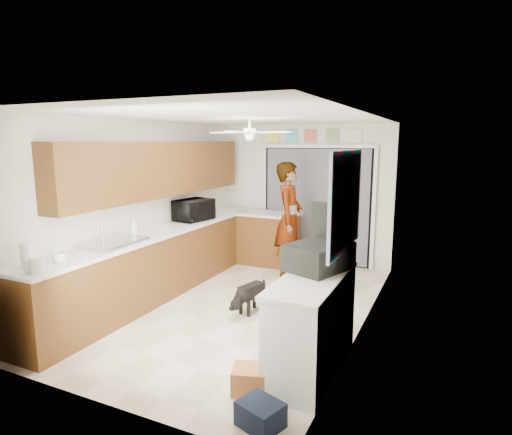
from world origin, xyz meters
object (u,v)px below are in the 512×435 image
(soap_bottle, at_px, (133,227))
(navy_crate, at_px, (260,414))
(cardboard_box, at_px, (253,380))
(man, at_px, (289,219))
(paper_towel_roll, at_px, (27,255))
(dog, at_px, (252,297))
(microwave, at_px, (194,210))
(suitcase, at_px, (319,256))
(cup, at_px, (59,258))

(soap_bottle, distance_m, navy_crate, 3.25)
(soap_bottle, distance_m, cardboard_box, 2.85)
(soap_bottle, bearing_deg, man, 55.58)
(soap_bottle, height_order, navy_crate, soap_bottle)
(paper_towel_roll, height_order, cardboard_box, paper_towel_roll)
(paper_towel_roll, distance_m, dog, 2.66)
(dog, bearing_deg, paper_towel_roll, -112.44)
(soap_bottle, bearing_deg, paper_towel_roll, -89.16)
(microwave, relative_size, cardboard_box, 1.69)
(paper_towel_roll, bearing_deg, suitcase, 24.29)
(cardboard_box, bearing_deg, dog, 116.05)
(paper_towel_roll, distance_m, cardboard_box, 2.56)
(paper_towel_roll, bearing_deg, cup, 68.10)
(suitcase, height_order, cardboard_box, suitcase)
(dog, bearing_deg, navy_crate, -47.09)
(cardboard_box, height_order, navy_crate, cardboard_box)
(microwave, height_order, navy_crate, microwave)
(suitcase, relative_size, dog, 1.16)
(soap_bottle, height_order, suitcase, soap_bottle)
(cardboard_box, distance_m, man, 3.58)
(microwave, height_order, soap_bottle, microwave)
(paper_towel_roll, bearing_deg, microwave, 89.15)
(microwave, bearing_deg, suitcase, -115.25)
(paper_towel_roll, distance_m, navy_crate, 2.77)
(navy_crate, bearing_deg, soap_bottle, 147.83)
(cardboard_box, height_order, dog, dog)
(microwave, distance_m, dog, 2.01)
(soap_bottle, relative_size, suitcase, 0.44)
(navy_crate, distance_m, dog, 2.28)
(man, bearing_deg, suitcase, -161.60)
(suitcase, distance_m, navy_crate, 1.59)
(microwave, bearing_deg, man, -53.06)
(paper_towel_roll, xyz_separation_m, dog, (1.55, 1.98, -0.86))
(man, bearing_deg, dog, 176.26)
(cardboard_box, bearing_deg, navy_crate, -57.74)
(microwave, xyz_separation_m, suitcase, (2.62, -1.76, -0.04))
(cup, distance_m, suitcase, 2.72)
(paper_towel_roll, xyz_separation_m, cardboard_box, (2.35, 0.35, -0.96))
(soap_bottle, distance_m, suitcase, 2.72)
(cardboard_box, bearing_deg, man, 105.51)
(man, bearing_deg, soap_bottle, 137.40)
(paper_towel_roll, bearing_deg, dog, 51.96)
(soap_bottle, relative_size, cardboard_box, 0.75)
(suitcase, height_order, dog, suitcase)
(microwave, height_order, cardboard_box, microwave)
(soap_bottle, distance_m, paper_towel_roll, 1.60)
(microwave, relative_size, man, 0.33)
(navy_crate, relative_size, dog, 0.61)
(dog, bearing_deg, suitcase, -19.25)
(man, relative_size, dog, 3.51)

